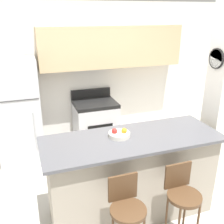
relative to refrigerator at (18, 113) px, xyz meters
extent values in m
plane|color=beige|center=(1.24, -1.72, -0.86)|extent=(14.00, 14.00, 0.00)
cube|color=white|center=(1.24, 0.36, 0.41)|extent=(5.60, 0.06, 2.55)
cube|color=tan|center=(1.64, 0.17, 0.96)|extent=(2.49, 0.32, 0.69)
cube|color=silver|center=(1.27, 0.19, 0.67)|extent=(0.66, 0.28, 0.12)
cube|color=white|center=(2.56, -1.57, 0.41)|extent=(0.36, 0.32, 2.55)
cylinder|color=black|center=(2.37, -1.57, 0.99)|extent=(0.02, 0.25, 0.25)
cylinder|color=white|center=(2.36, -1.57, 0.99)|extent=(0.01, 0.22, 0.22)
cube|color=gray|center=(1.24, -1.72, -0.36)|extent=(1.94, 0.65, 1.01)
cube|color=#4C4C51|center=(1.24, -1.72, 0.16)|extent=(2.06, 0.77, 0.04)
cube|color=silver|center=(0.00, 0.00, -0.28)|extent=(0.69, 0.61, 1.17)
cube|color=silver|center=(0.00, 0.00, 0.59)|extent=(0.69, 0.61, 0.55)
cube|color=#333333|center=(0.00, -0.31, 0.31)|extent=(0.65, 0.01, 0.01)
cylinder|color=#B2B2B7|center=(0.22, -0.31, -0.22)|extent=(0.02, 0.02, 0.64)
cube|color=silver|center=(1.27, 0.01, -0.44)|extent=(0.73, 0.60, 0.85)
cube|color=black|center=(1.27, 0.01, 0.02)|extent=(0.73, 0.60, 0.06)
cube|color=black|center=(1.27, 0.29, 0.13)|extent=(0.73, 0.04, 0.16)
cube|color=black|center=(1.27, -0.29, -0.39)|extent=(0.44, 0.01, 0.27)
cylinder|color=#4C331E|center=(0.93, -2.35, -0.23)|extent=(0.35, 0.35, 0.03)
cube|color=#4C331E|center=(0.93, -2.21, -0.07)|extent=(0.30, 0.02, 0.28)
cylinder|color=#4C331E|center=(1.54, -2.35, -0.23)|extent=(0.35, 0.35, 0.03)
cube|color=#4C331E|center=(1.54, -2.21, -0.07)|extent=(0.30, 0.02, 0.28)
cylinder|color=#4C331E|center=(1.43, -2.24, -0.56)|extent=(0.02, 0.02, 0.61)
cylinder|color=#4C331E|center=(1.66, -2.24, -0.56)|extent=(0.02, 0.02, 0.61)
cylinder|color=silver|center=(1.10, -1.64, 0.20)|extent=(0.24, 0.24, 0.05)
sphere|color=orange|center=(1.16, -1.66, 0.25)|extent=(0.07, 0.07, 0.07)
sphere|color=red|center=(1.05, -1.63, 0.25)|extent=(0.07, 0.07, 0.07)
cylinder|color=black|center=(0.56, -0.20, -0.67)|extent=(0.28, 0.28, 0.38)
camera|label=1|loc=(0.15, -4.16, 1.51)|focal=42.00mm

